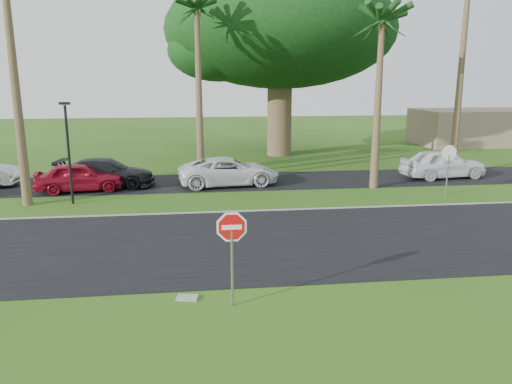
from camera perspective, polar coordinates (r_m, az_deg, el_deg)
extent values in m
plane|color=#264C13|center=(15.83, -5.39, -8.20)|extent=(120.00, 120.00, 0.00)
cube|color=black|center=(17.70, -5.61, -5.84)|extent=(120.00, 8.00, 0.02)
cube|color=black|center=(27.85, -6.25, 1.09)|extent=(120.00, 5.00, 0.02)
cube|color=gray|center=(21.57, -5.93, -2.34)|extent=(120.00, 0.12, 0.06)
cylinder|color=gray|center=(12.69, -2.74, -8.77)|extent=(0.07, 0.07, 2.00)
cylinder|color=white|center=(12.33, -2.80, -4.01)|extent=(1.05, 0.02, 1.05)
cylinder|color=red|center=(12.33, -2.80, -4.01)|extent=(0.90, 0.02, 0.90)
cube|color=white|center=(12.33, -2.80, -4.01)|extent=(0.50, 0.02, 0.12)
cylinder|color=gray|center=(26.33, 21.02, 1.81)|extent=(0.07, 0.07, 2.00)
cylinder|color=white|center=(26.16, 21.21, 4.17)|extent=(1.05, 0.02, 1.05)
cylinder|color=red|center=(26.16, 21.21, 4.17)|extent=(0.90, 0.02, 0.90)
cube|color=white|center=(26.16, 21.21, 4.17)|extent=(0.50, 0.02, 0.12)
cone|color=brown|center=(24.48, -25.91, 11.82)|extent=(0.44, 0.44, 11.50)
cone|color=brown|center=(28.78, -6.54, 10.99)|extent=(0.44, 0.44, 9.50)
cone|color=brown|center=(26.52, 13.74, 9.46)|extent=(0.44, 0.44, 8.50)
cone|color=brown|center=(31.74, 22.37, 12.56)|extent=(0.44, 0.44, 12.00)
cylinder|color=brown|center=(37.41, 2.69, 8.80)|extent=(1.80, 1.80, 6.00)
ellipsoid|color=black|center=(37.46, 2.80, 18.00)|extent=(16.50, 16.50, 8.25)
cylinder|color=black|center=(24.18, -20.59, 3.93)|extent=(0.12, 0.12, 4.50)
cube|color=black|center=(23.96, -21.04, 9.44)|extent=(0.45, 0.25, 0.12)
cube|color=gray|center=(47.68, 23.79, 6.81)|extent=(10.00, 6.00, 3.00)
imported|color=maroon|center=(26.94, -19.51, 1.61)|extent=(4.58, 2.39, 1.49)
imported|color=black|center=(27.69, -16.73, 2.09)|extent=(5.31, 2.70, 1.48)
imported|color=white|center=(26.90, -3.13, 2.34)|extent=(5.63, 3.05, 1.50)
imported|color=white|center=(30.77, 20.58, 3.03)|extent=(5.08, 2.54, 1.66)
cube|color=gray|center=(13.56, -7.86, -11.87)|extent=(0.60, 0.44, 0.06)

